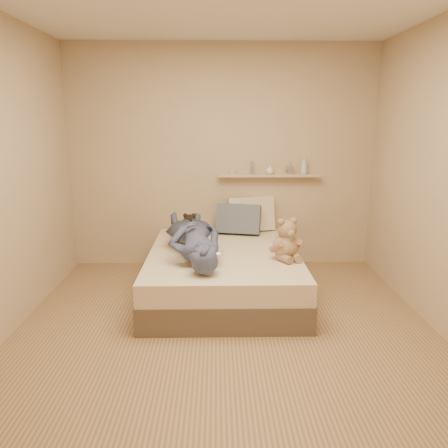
{
  "coord_description": "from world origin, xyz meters",
  "views": [
    {
      "loc": [
        -0.07,
        -3.29,
        1.76
      ],
      "look_at": [
        0.0,
        0.65,
        0.8
      ],
      "focal_mm": 35.0,
      "sensor_mm": 36.0,
      "label": 1
    }
  ],
  "objects_px": {
    "teddy_bear": "(286,242)",
    "person": "(193,237)",
    "wall_shelf": "(269,175)",
    "game_console": "(212,253)",
    "dark_plush": "(190,229)",
    "bed": "(224,272)",
    "pillow_cream": "(250,214)",
    "pillow_grey": "(239,219)"
  },
  "relations": [
    {
      "from": "teddy_bear",
      "to": "person",
      "type": "bearing_deg",
      "value": 168.86
    },
    {
      "from": "wall_shelf",
      "to": "game_console",
      "type": "bearing_deg",
      "value": -115.24
    },
    {
      "from": "teddy_bear",
      "to": "dark_plush",
      "type": "distance_m",
      "value": 1.16
    },
    {
      "from": "bed",
      "to": "wall_shelf",
      "type": "bearing_deg",
      "value": 58.82
    },
    {
      "from": "dark_plush",
      "to": "pillow_cream",
      "type": "bearing_deg",
      "value": 31.69
    },
    {
      "from": "bed",
      "to": "wall_shelf",
      "type": "xyz_separation_m",
      "value": [
        0.55,
        0.91,
        0.88
      ]
    },
    {
      "from": "dark_plush",
      "to": "pillow_grey",
      "type": "distance_m",
      "value": 0.62
    },
    {
      "from": "dark_plush",
      "to": "person",
      "type": "bearing_deg",
      "value": -82.74
    },
    {
      "from": "dark_plush",
      "to": "pillow_grey",
      "type": "height_order",
      "value": "pillow_grey"
    },
    {
      "from": "game_console",
      "to": "teddy_bear",
      "type": "xyz_separation_m",
      "value": [
        0.7,
        0.23,
        0.03
      ]
    },
    {
      "from": "bed",
      "to": "teddy_bear",
      "type": "xyz_separation_m",
      "value": [
        0.59,
        -0.26,
        0.39
      ]
    },
    {
      "from": "game_console",
      "to": "teddy_bear",
      "type": "height_order",
      "value": "teddy_bear"
    },
    {
      "from": "bed",
      "to": "wall_shelf",
      "type": "relative_size",
      "value": 1.58
    },
    {
      "from": "pillow_cream",
      "to": "person",
      "type": "distance_m",
      "value": 1.12
    },
    {
      "from": "game_console",
      "to": "pillow_cream",
      "type": "relative_size",
      "value": 0.3
    },
    {
      "from": "bed",
      "to": "teddy_bear",
      "type": "bearing_deg",
      "value": -24.09
    },
    {
      "from": "game_console",
      "to": "dark_plush",
      "type": "bearing_deg",
      "value": 105.45
    },
    {
      "from": "teddy_bear",
      "to": "pillow_cream",
      "type": "height_order",
      "value": "pillow_cream"
    },
    {
      "from": "person",
      "to": "wall_shelf",
      "type": "relative_size",
      "value": 1.21
    },
    {
      "from": "game_console",
      "to": "wall_shelf",
      "type": "bearing_deg",
      "value": 64.76
    },
    {
      "from": "game_console",
      "to": "pillow_cream",
      "type": "xyz_separation_m",
      "value": [
        0.45,
        1.33,
        0.06
      ]
    },
    {
      "from": "person",
      "to": "wall_shelf",
      "type": "bearing_deg",
      "value": -140.91
    },
    {
      "from": "bed",
      "to": "dark_plush",
      "type": "bearing_deg",
      "value": 132.1
    },
    {
      "from": "pillow_cream",
      "to": "wall_shelf",
      "type": "bearing_deg",
      "value": 20.04
    },
    {
      "from": "pillow_cream",
      "to": "wall_shelf",
      "type": "relative_size",
      "value": 0.46
    },
    {
      "from": "bed",
      "to": "dark_plush",
      "type": "height_order",
      "value": "dark_plush"
    },
    {
      "from": "game_console",
      "to": "pillow_grey",
      "type": "distance_m",
      "value": 1.23
    },
    {
      "from": "dark_plush",
      "to": "pillow_cream",
      "type": "xyz_separation_m",
      "value": [
        0.7,
        0.43,
        0.07
      ]
    },
    {
      "from": "bed",
      "to": "game_console",
      "type": "relative_size",
      "value": 11.36
    },
    {
      "from": "teddy_bear",
      "to": "wall_shelf",
      "type": "height_order",
      "value": "wall_shelf"
    },
    {
      "from": "bed",
      "to": "game_console",
      "type": "bearing_deg",
      "value": -102.83
    },
    {
      "from": "teddy_bear",
      "to": "pillow_cream",
      "type": "xyz_separation_m",
      "value": [
        -0.26,
        1.09,
        0.03
      ]
    },
    {
      "from": "bed",
      "to": "dark_plush",
      "type": "distance_m",
      "value": 0.65
    },
    {
      "from": "teddy_bear",
      "to": "person",
      "type": "relative_size",
      "value": 0.28
    },
    {
      "from": "dark_plush",
      "to": "person",
      "type": "xyz_separation_m",
      "value": [
        0.06,
        -0.49,
        0.04
      ]
    },
    {
      "from": "pillow_cream",
      "to": "pillow_grey",
      "type": "bearing_deg",
      "value": -136.38
    },
    {
      "from": "game_console",
      "to": "pillow_grey",
      "type": "relative_size",
      "value": 0.33
    },
    {
      "from": "bed",
      "to": "pillow_grey",
      "type": "distance_m",
      "value": 0.82
    },
    {
      "from": "wall_shelf",
      "to": "teddy_bear",
      "type": "bearing_deg",
      "value": -88.02
    },
    {
      "from": "pillow_grey",
      "to": "wall_shelf",
      "type": "distance_m",
      "value": 0.64
    },
    {
      "from": "dark_plush",
      "to": "wall_shelf",
      "type": "relative_size",
      "value": 0.26
    },
    {
      "from": "bed",
      "to": "pillow_grey",
      "type": "relative_size",
      "value": 3.8
    }
  ]
}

